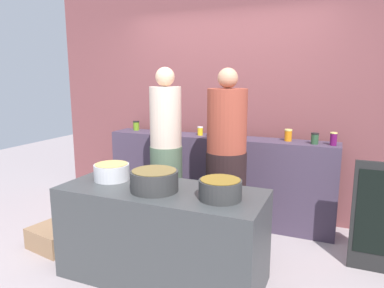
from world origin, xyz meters
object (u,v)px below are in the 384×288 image
(cook_in_cap, at_px, (226,170))
(preserve_jar_6, at_px, (315,138))
(preserve_jar_4, at_px, (226,132))
(cooking_pot_center, at_px, (154,181))
(preserve_jar_2, at_px, (200,131))
(cook_with_tongs, at_px, (166,162))
(chalkboard_sign, at_px, (381,218))
(cooking_pot_left, at_px, (112,172))
(preserve_jar_3, at_px, (212,132))
(preserve_jar_1, at_px, (157,127))
(preserve_jar_7, at_px, (333,139))
(preserve_jar_5, at_px, (288,135))
(cooking_pot_right, at_px, (220,189))
(bread_crate, at_px, (54,238))
(preserve_jar_0, at_px, (136,126))

(cook_in_cap, bearing_deg, preserve_jar_6, 39.22)
(preserve_jar_4, height_order, cooking_pot_center, preserve_jar_4)
(preserve_jar_2, xyz_separation_m, cook_with_tongs, (-0.10, -0.69, -0.24))
(preserve_jar_6, relative_size, cook_with_tongs, 0.07)
(preserve_jar_4, bearing_deg, chalkboard_sign, -20.68)
(cooking_pot_center, distance_m, cook_in_cap, 0.87)
(cooking_pot_left, distance_m, cook_in_cap, 1.09)
(preserve_jar_3, bearing_deg, cook_with_tongs, -112.62)
(preserve_jar_3, xyz_separation_m, cooking_pot_center, (0.03, -1.42, -0.19))
(preserve_jar_1, bearing_deg, preserve_jar_7, -0.35)
(preserve_jar_5, height_order, cooking_pot_center, preserve_jar_5)
(preserve_jar_3, xyz_separation_m, cook_in_cap, (0.38, -0.63, -0.26))
(preserve_jar_3, height_order, preserve_jar_7, preserve_jar_7)
(preserve_jar_7, bearing_deg, cooking_pot_right, -117.87)
(chalkboard_sign, bearing_deg, cooking_pot_right, -144.03)
(cooking_pot_left, xyz_separation_m, chalkboard_sign, (2.22, 0.75, -0.36))
(cooking_pot_center, bearing_deg, cooking_pot_left, 166.31)
(cooking_pot_right, distance_m, bread_crate, 1.93)
(cook_in_cap, distance_m, chalkboard_sign, 1.40)
(preserve_jar_5, height_order, cooking_pot_right, preserve_jar_5)
(preserve_jar_1, distance_m, preserve_jar_6, 1.86)
(preserve_jar_5, bearing_deg, cooking_pot_right, -100.79)
(preserve_jar_3, relative_size, chalkboard_sign, 0.11)
(cook_in_cap, bearing_deg, cooking_pot_left, -141.57)
(preserve_jar_4, bearing_deg, bread_crate, -134.74)
(preserve_jar_3, height_order, preserve_jar_4, preserve_jar_4)
(preserve_jar_5, bearing_deg, chalkboard_sign, -34.87)
(cook_with_tongs, bearing_deg, preserve_jar_4, 58.13)
(preserve_jar_3, relative_size, cooking_pot_left, 0.36)
(preserve_jar_2, height_order, preserve_jar_6, preserve_jar_6)
(preserve_jar_0, distance_m, preserve_jar_3, 1.08)
(preserve_jar_6, xyz_separation_m, cooking_pot_right, (-0.56, -1.40, -0.20))
(preserve_jar_2, distance_m, preserve_jar_7, 1.48)
(preserve_jar_3, bearing_deg, bread_crate, -132.09)
(cook_in_cap, bearing_deg, preserve_jar_0, 153.72)
(preserve_jar_4, xyz_separation_m, preserve_jar_7, (1.16, -0.05, 0.01))
(cooking_pot_center, bearing_deg, cook_with_tongs, 110.65)
(cooking_pot_center, bearing_deg, preserve_jar_3, 91.04)
(preserve_jar_2, distance_m, preserve_jar_3, 0.17)
(bread_crate, bearing_deg, preserve_jar_7, 27.65)
(preserve_jar_0, relative_size, cook_in_cap, 0.07)
(preserve_jar_2, height_order, cook_in_cap, cook_in_cap)
(preserve_jar_1, distance_m, preserve_jar_4, 0.89)
(preserve_jar_0, height_order, preserve_jar_6, preserve_jar_0)
(preserve_jar_3, bearing_deg, preserve_jar_0, 175.24)
(preserve_jar_3, bearing_deg, chalkboard_sign, -17.67)
(cook_in_cap, bearing_deg, chalkboard_sign, 3.03)
(preserve_jar_7, bearing_deg, preserve_jar_0, 177.64)
(preserve_jar_3, height_order, chalkboard_sign, preserve_jar_3)
(preserve_jar_5, distance_m, cooking_pot_left, 1.92)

